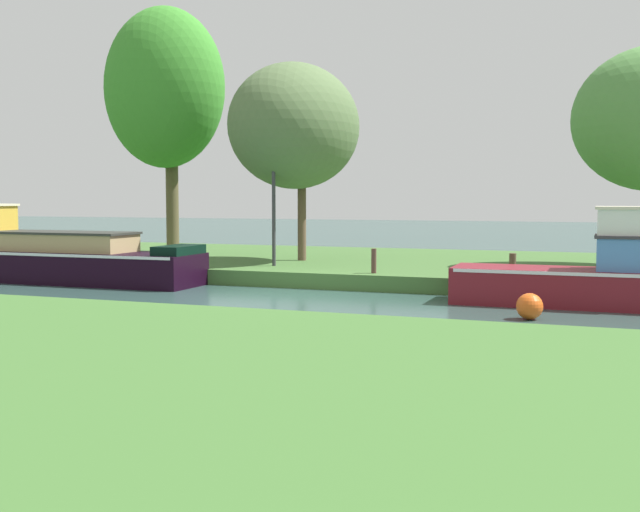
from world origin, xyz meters
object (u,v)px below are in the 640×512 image
Objects in this scene: willow_tree_centre at (295,126)px; willow_tree_left at (164,89)px; mooring_post_near at (513,266)px; channel_buoy at (530,306)px; mooring_post_far at (374,261)px; lamp_post at (274,197)px; black_narrowboat at (36,257)px.

willow_tree_left is at bearing 167.02° from willow_tree_centre.
mooring_post_near is (6.50, -2.51, -3.63)m from willow_tree_centre.
channel_buoy is (0.73, -3.58, -0.44)m from mooring_post_near.
mooring_post_near is 3.36m from mooring_post_far.
lamp_post is at bearing -27.77° from willow_tree_left.
channel_buoy is at bearing -41.23° from mooring_post_far.
channel_buoy is at bearing -78.51° from mooring_post_near.
willow_tree_centre is 1.90× the size of lamp_post.
black_narrowboat is 8.06m from willow_tree_centre.
willow_tree_left is at bearing 152.23° from lamp_post.
mooring_post_far is (3.14, -2.51, -3.61)m from willow_tree_centre.
channel_buoy is at bearing -9.52° from black_narrowboat.
willow_tree_left is 1.40× the size of willow_tree_centre.
willow_tree_centre is at bearing 139.90° from channel_buoy.
lamp_post is at bearing -90.39° from willow_tree_centre.
lamp_post reaches higher than black_narrowboat.
willow_tree_centre reaches higher than mooring_post_far.
willow_tree_left reaches higher than willow_tree_centre.
willow_tree_centre reaches higher than lamp_post.
lamp_post is 5.20× the size of mooring_post_near.
lamp_post is at bearing 21.50° from black_narrowboat.
mooring_post_far is at bearing 8.39° from black_narrowboat.
willow_tree_left is 13.07× the size of mooring_post_far.
black_narrowboat is at bearing 170.48° from channel_buoy.
mooring_post_near is at bearing -21.09° from willow_tree_centre.
channel_buoy is (13.28, -2.23, -0.40)m from black_narrowboat.
mooring_post_near is 3.68m from channel_buoy.
mooring_post_far is (9.19, 1.35, 0.06)m from black_narrowboat.
lamp_post reaches higher than mooring_post_near.
willow_tree_centre is 5.41m from mooring_post_far.
lamp_post is at bearing 147.55° from channel_buoy.
willow_tree_left is at bearing 149.41° from channel_buoy.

